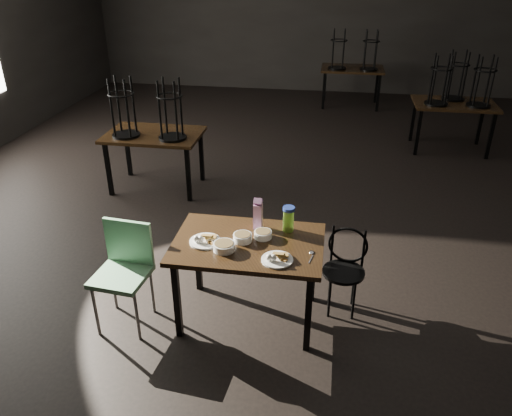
% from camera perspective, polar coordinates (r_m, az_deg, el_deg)
% --- Properties ---
extents(room, '(12.00, 12.04, 3.22)m').
position_cam_1_polar(room, '(5.17, 6.22, 21.89)').
color(room, black).
rests_on(room, ground).
extents(main_table, '(1.20, 0.80, 0.75)m').
position_cam_1_polar(main_table, '(4.03, -0.90, -4.86)').
color(main_table, black).
rests_on(main_table, ground).
extents(plate_left, '(0.25, 0.25, 0.08)m').
position_cam_1_polar(plate_left, '(3.99, -5.88, -3.64)').
color(plate_left, white).
rests_on(plate_left, main_table).
extents(plate_right, '(0.24, 0.24, 0.08)m').
position_cam_1_polar(plate_right, '(3.75, 2.41, -5.76)').
color(plate_right, white).
rests_on(plate_right, main_table).
extents(bowl_near, '(0.15, 0.15, 0.06)m').
position_cam_1_polar(bowl_near, '(3.99, -1.55, -3.36)').
color(bowl_near, white).
rests_on(bowl_near, main_table).
extents(bowl_far, '(0.14, 0.14, 0.06)m').
position_cam_1_polar(bowl_far, '(4.03, 0.80, -3.01)').
color(bowl_far, white).
rests_on(bowl_far, main_table).
extents(bowl_big, '(0.17, 0.17, 0.06)m').
position_cam_1_polar(bowl_big, '(3.88, -3.68, -4.39)').
color(bowl_big, white).
rests_on(bowl_big, main_table).
extents(juice_carton, '(0.07, 0.07, 0.28)m').
position_cam_1_polar(juice_carton, '(4.12, 0.24, -0.71)').
color(juice_carton, '#7E176A').
rests_on(juice_carton, main_table).
extents(water_bottle, '(0.12, 0.12, 0.22)m').
position_cam_1_polar(water_bottle, '(4.10, 3.73, -1.22)').
color(water_bottle, '#9AE744').
rests_on(water_bottle, main_table).
extents(spoon, '(0.05, 0.18, 0.01)m').
position_cam_1_polar(spoon, '(3.86, 6.36, -5.16)').
color(spoon, silver).
rests_on(spoon, main_table).
extents(bentwood_chair, '(0.37, 0.37, 0.75)m').
position_cam_1_polar(bentwood_chair, '(4.33, 10.14, -6.31)').
color(bentwood_chair, black).
rests_on(bentwood_chair, ground).
extents(school_chair, '(0.45, 0.45, 0.89)m').
position_cam_1_polar(school_chair, '(4.22, -14.82, -6.36)').
color(school_chair, '#6CA87C').
rests_on(school_chair, ground).
extents(bg_table_left, '(1.20, 0.80, 1.48)m').
position_cam_1_polar(bg_table_left, '(6.47, -11.75, 8.26)').
color(bg_table_left, black).
rests_on(bg_table_left, ground).
extents(bg_table_right, '(1.20, 0.80, 1.48)m').
position_cam_1_polar(bg_table_right, '(8.26, 21.82, 11.29)').
color(bg_table_right, black).
rests_on(bg_table_right, ground).
extents(bg_table_far, '(1.20, 0.80, 1.48)m').
position_cam_1_polar(bg_table_far, '(10.24, 10.98, 15.43)').
color(bg_table_far, black).
rests_on(bg_table_far, ground).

